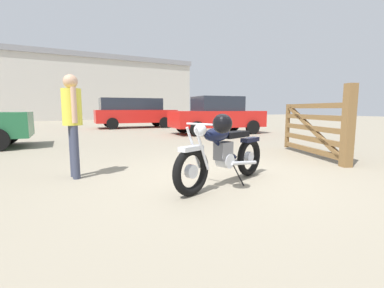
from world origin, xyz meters
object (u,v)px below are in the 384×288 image
object	(u,v)px
pale_sedan_back	(217,115)
dark_sedan_left	(134,112)
timber_gate	(319,128)
bystander	(72,115)
vintage_motorcycle	(223,152)

from	to	relation	value
pale_sedan_back	dark_sedan_left	xyz separation A→B (m)	(-2.64, 5.42, 0.10)
timber_gate	bystander	size ratio (longest dim) A/B	1.49
pale_sedan_back	bystander	bearing A→B (deg)	47.69
pale_sedan_back	dark_sedan_left	bearing A→B (deg)	-61.90
vintage_motorcycle	timber_gate	size ratio (longest dim) A/B	0.78
vintage_motorcycle	bystander	world-z (taller)	bystander
vintage_motorcycle	pale_sedan_back	size ratio (longest dim) A/B	0.46
timber_gate	vintage_motorcycle	bearing A→B (deg)	124.67
timber_gate	bystander	xyz separation A→B (m)	(-5.08, 0.32, 0.32)
bystander	dark_sedan_left	distance (m)	12.07
timber_gate	dark_sedan_left	distance (m)	12.01
vintage_motorcycle	timber_gate	distance (m)	3.28
vintage_motorcycle	pale_sedan_back	world-z (taller)	pale_sedan_back
dark_sedan_left	bystander	bearing A→B (deg)	-105.90
pale_sedan_back	dark_sedan_left	world-z (taller)	dark_sedan_left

